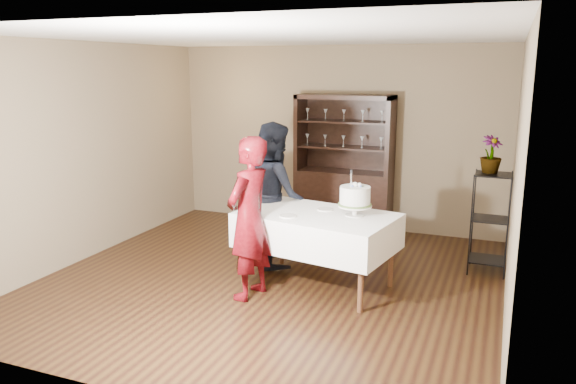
% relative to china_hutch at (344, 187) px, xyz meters
% --- Properties ---
extents(floor, '(5.00, 5.00, 0.00)m').
position_rel_china_hutch_xyz_m(floor, '(-0.20, -2.25, -0.66)').
color(floor, black).
rests_on(floor, ground).
extents(ceiling, '(5.00, 5.00, 0.00)m').
position_rel_china_hutch_xyz_m(ceiling, '(-0.20, -2.25, 2.04)').
color(ceiling, silver).
rests_on(ceiling, back_wall).
extents(back_wall, '(5.00, 0.02, 2.70)m').
position_rel_china_hutch_xyz_m(back_wall, '(-0.20, 0.25, 0.69)').
color(back_wall, '#726049').
rests_on(back_wall, floor).
extents(wall_left, '(0.02, 5.00, 2.70)m').
position_rel_china_hutch_xyz_m(wall_left, '(-2.70, -2.25, 0.69)').
color(wall_left, '#726049').
rests_on(wall_left, floor).
extents(wall_right, '(0.02, 5.00, 2.70)m').
position_rel_china_hutch_xyz_m(wall_right, '(2.30, -2.25, 0.69)').
color(wall_right, '#726049').
rests_on(wall_right, floor).
extents(china_hutch, '(1.40, 0.48, 2.00)m').
position_rel_china_hutch_xyz_m(china_hutch, '(0.00, 0.00, 0.00)').
color(china_hutch, black).
rests_on(china_hutch, floor).
extents(plant_etagere, '(0.42, 0.42, 1.20)m').
position_rel_china_hutch_xyz_m(plant_etagere, '(2.08, -1.05, -0.01)').
color(plant_etagere, black).
rests_on(plant_etagere, floor).
extents(cake_table, '(1.81, 1.29, 0.83)m').
position_rel_china_hutch_xyz_m(cake_table, '(0.33, -2.20, -0.03)').
color(cake_table, silver).
rests_on(cake_table, floor).
extents(woman, '(0.50, 0.68, 1.71)m').
position_rel_china_hutch_xyz_m(woman, '(-0.23, -2.74, 0.19)').
color(woman, '#3E050B').
rests_on(woman, floor).
extents(man, '(1.04, 1.08, 1.75)m').
position_rel_china_hutch_xyz_m(man, '(-0.39, -1.67, 0.21)').
color(man, black).
rests_on(man, floor).
extents(cake, '(0.40, 0.40, 0.50)m').
position_rel_china_hutch_xyz_m(cake, '(0.73, -2.13, 0.36)').
color(cake, silver).
rests_on(cake, cake_table).
extents(plate_near, '(0.22, 0.22, 0.01)m').
position_rel_china_hutch_xyz_m(plate_near, '(0.08, -2.43, 0.17)').
color(plate_near, silver).
rests_on(plate_near, cake_table).
extents(plate_far, '(0.20, 0.20, 0.01)m').
position_rel_china_hutch_xyz_m(plate_far, '(0.37, -2.02, 0.17)').
color(plate_far, silver).
rests_on(plate_far, cake_table).
extents(potted_plant, '(0.34, 0.34, 0.43)m').
position_rel_china_hutch_xyz_m(potted_plant, '(2.03, -1.00, 0.74)').
color(potted_plant, '#4C6A32').
rests_on(potted_plant, plant_etagere).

